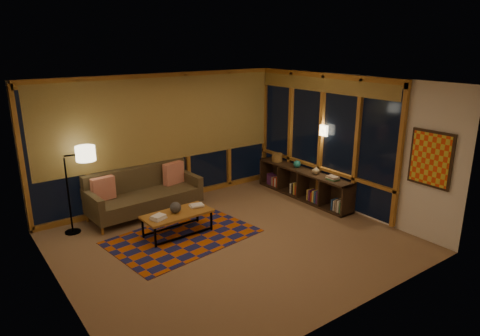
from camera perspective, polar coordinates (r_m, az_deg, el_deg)
floor at (r=7.46m, az=-1.09°, el=-9.78°), size 5.50×5.00×0.01m
ceiling at (r=6.71m, az=-1.22°, el=11.34°), size 5.50×5.00×0.01m
walls at (r=6.96m, az=-1.16°, el=0.21°), size 5.51×5.01×2.70m
window_wall_back at (r=9.00m, az=-10.07°, el=3.77°), size 5.30×0.16×2.60m
window_wall_right at (r=9.11m, az=10.61°, el=3.90°), size 0.16×3.70×2.60m
wall_art at (r=7.70m, az=24.07°, el=1.11°), size 0.06×0.74×0.94m
wall_sconce at (r=8.93m, az=11.10°, el=4.92°), size 0.12×0.18×0.22m
sofa at (r=8.61m, az=-12.59°, el=-3.27°), size 2.22×0.99×0.89m
pillow_left at (r=8.37m, az=-17.77°, el=-2.70°), size 0.44×0.19×0.43m
pillow_right at (r=8.98m, az=-8.86°, el=-0.70°), size 0.47×0.24×0.45m
area_rug at (r=7.68m, az=-7.62°, el=-9.06°), size 2.63×1.93×0.01m
coffee_table at (r=7.72m, az=-8.31°, el=-7.34°), size 1.24×0.60×0.41m
book_stack_a at (r=7.44m, az=-10.88°, el=-6.43°), size 0.29×0.26×0.07m
book_stack_b at (r=7.86m, az=-5.79°, el=-4.99°), size 0.26×0.22×0.05m
ceramic_pot at (r=7.62m, az=-8.60°, el=-5.20°), size 0.21×0.21×0.20m
floor_lamp at (r=8.08m, az=-21.95°, el=-2.93°), size 0.55×0.38×1.56m
bookshelf at (r=9.42m, az=8.43°, el=-2.10°), size 0.40×2.54×0.64m
basket at (r=9.89m, az=4.97°, el=1.41°), size 0.27×0.27×0.18m
teal_bowl at (r=9.45m, az=7.62°, el=0.53°), size 0.18×0.18×0.16m
vase at (r=9.06m, az=10.09°, el=-0.26°), size 0.19×0.19×0.17m
shelf_book_stack at (r=8.78m, az=12.26°, el=-1.29°), size 0.19×0.26×0.08m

